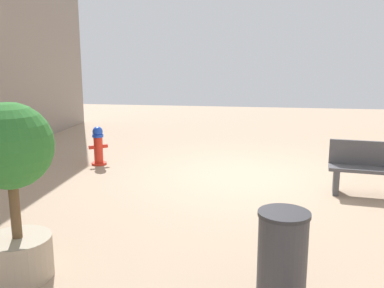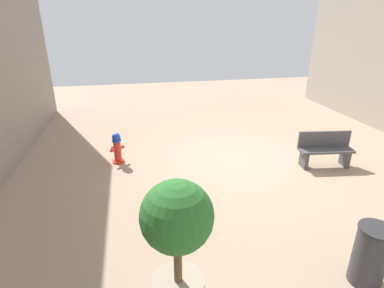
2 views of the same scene
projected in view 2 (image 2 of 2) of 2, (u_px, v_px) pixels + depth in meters
The scene contains 5 objects.
ground_plane at pixel (234, 160), 8.77m from camera, with size 23.40×23.40×0.00m, color tan.
fire_hydrant at pixel (117, 148), 8.46m from camera, with size 0.39×0.39×0.87m.
bench_near at pixel (325, 149), 8.27m from camera, with size 1.48×0.63×0.95m.
planter_tree at pixel (177, 237), 3.87m from camera, with size 0.93×0.93×1.98m.
trash_bin at pixel (370, 255), 4.55m from camera, with size 0.51×0.51×0.99m.
Camera 2 is at (2.78, 7.52, 3.77)m, focal length 28.57 mm.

